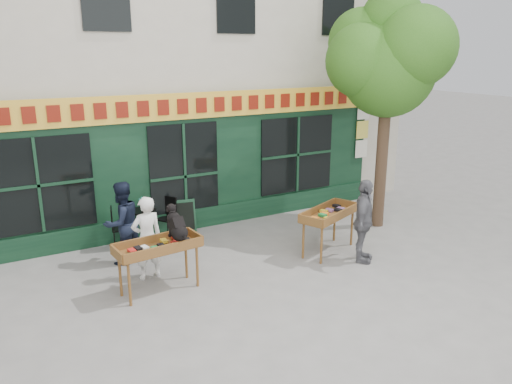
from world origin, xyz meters
The scene contains 14 objects.
ground centered at (0.00, 0.00, 0.00)m, with size 80.00×80.00×0.00m, color slate.
building centered at (0.00, 5.97, 4.97)m, with size 14.00×7.26×10.00m.
street_tree centered at (4.34, 0.36, 4.11)m, with size 3.05×2.90×5.60m.
book_cart_center centered at (-1.62, -0.46, 0.82)m, with size 1.55×0.76×0.99m.
dog centered at (-1.27, -0.51, 1.29)m, with size 0.34×0.60×0.60m, color black, non-canonical shape.
woman centered at (-1.62, 0.19, 0.81)m, with size 0.59×0.39×1.62m, color white.
book_cart_right centered at (2.18, -0.46, 0.82)m, with size 1.62×1.14×0.99m.
man_right centered at (2.48, -1.21, 0.87)m, with size 1.02×0.43×1.74m, color #5A595F.
bistro_table centered at (-1.13, 2.04, 0.54)m, with size 0.60×0.60×0.76m.
bistro_chair_left centered at (-1.77, 1.96, 0.56)m, with size 0.44×0.43×0.95m.
bistro_chair_right centered at (-0.51, 2.14, 0.56)m, with size 0.50×0.50×0.95m.
potted_plant centered at (-1.13, 2.04, 0.92)m, with size 0.16×0.11×0.31m, color gray.
man_left centered at (-1.83, 1.14, 0.86)m, with size 0.83×0.65×1.72m, color black.
chalkboard centered at (-0.10, 2.19, 0.40)m, with size 0.58×0.28×0.79m.
Camera 1 is at (-4.14, -8.51, 4.24)m, focal length 35.00 mm.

